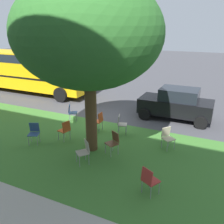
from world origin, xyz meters
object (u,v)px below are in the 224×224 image
at_px(chair_3, 84,150).
at_px(chair_6, 113,141).
at_px(school_bus, 25,68).
at_px(chair_0, 149,179).
at_px(street_tree, 89,34).
at_px(parked_car, 176,104).
at_px(chair_4, 167,136).
at_px(chair_2, 99,120).
at_px(chair_8, 34,132).
at_px(chair_7, 121,123).
at_px(chair_1, 65,129).
at_px(chair_5, 72,111).

height_order(chair_3, chair_6, same).
bearing_deg(school_bus, chair_0, 146.97).
relative_size(street_tree, parked_car, 1.70).
bearing_deg(chair_3, chair_4, -135.16).
relative_size(chair_2, chair_8, 1.00).
relative_size(street_tree, chair_6, 7.13).
xyz_separation_m(chair_3, chair_7, (-0.16, -2.90, 0.00)).
height_order(chair_1, parked_car, parked_car).
height_order(chair_1, chair_5, same).
bearing_deg(chair_2, chair_1, 62.32).
distance_m(chair_4, chair_8, 5.44).
bearing_deg(chair_1, street_tree, 171.98).
bearing_deg(chair_3, parked_car, -109.18).
height_order(chair_6, chair_7, same).
bearing_deg(chair_1, chair_8, 37.06).
height_order(chair_6, school_bus, school_bus).
relative_size(chair_8, parked_car, 0.24).
distance_m(chair_8, school_bus, 9.36).
distance_m(street_tree, chair_1, 4.10).
relative_size(chair_0, chair_6, 1.00).
bearing_deg(chair_6, chair_1, -3.97).
relative_size(street_tree, school_bus, 0.60).
distance_m(chair_1, chair_4, 4.25).
distance_m(chair_5, chair_8, 2.79).
distance_m(street_tree, chair_4, 4.87).
height_order(chair_0, chair_3, same).
relative_size(chair_5, chair_6, 1.00).
relative_size(chair_0, chair_8, 1.00).
bearing_deg(school_bus, parked_car, 174.12).
height_order(chair_4, parked_car, parked_car).
bearing_deg(chair_4, chair_8, 20.38).
distance_m(street_tree, chair_2, 4.26).
relative_size(chair_0, parked_car, 0.24).
distance_m(chair_3, chair_8, 2.76).
bearing_deg(chair_4, chair_0, 93.29).
distance_m(chair_2, chair_4, 3.32).
bearing_deg(chair_5, chair_0, 143.37).
height_order(chair_1, chair_3, same).
bearing_deg(street_tree, chair_3, 105.69).
distance_m(chair_5, parked_car, 5.45).
xyz_separation_m(chair_5, school_bus, (6.54, -3.75, 1.24)).
xyz_separation_m(chair_0, chair_1, (4.27, -1.92, 0.00)).
bearing_deg(chair_1, chair_6, 176.03).
relative_size(chair_1, chair_6, 1.00).
distance_m(chair_0, chair_2, 4.89).
height_order(street_tree, chair_6, street_tree).
relative_size(street_tree, chair_1, 7.13).
bearing_deg(chair_5, chair_6, 146.96).
height_order(chair_3, chair_4, same).
height_order(chair_3, chair_7, same).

